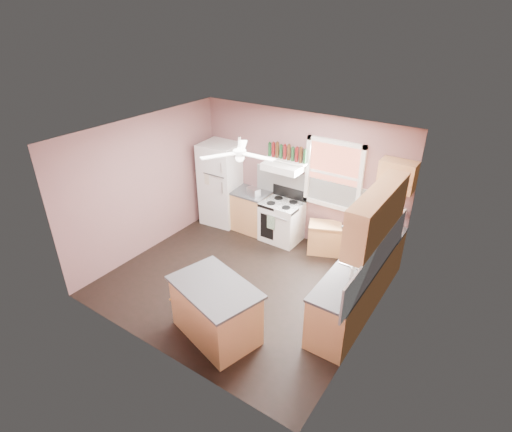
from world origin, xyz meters
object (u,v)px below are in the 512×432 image
Objects in this scene: stove at (282,221)px; island at (216,311)px; toaster at (254,192)px; refrigerator at (221,184)px; cart at (324,238)px.

island is (0.62, -2.94, 0.00)m from stove.
island is (1.26, -2.83, -0.56)m from toaster.
stove is at bearing -5.45° from refrigerator.
cart is at bearing 22.63° from toaster.
island is at bearing -119.52° from cart.
refrigerator is 3.68m from island.
toaster is 0.85m from stove.
cart is at bearing -4.32° from refrigerator.
stove and island have the same top height.
refrigerator reaches higher than toaster.
island is at bearing -59.47° from refrigerator.
refrigerator is 0.94m from toaster.
stove is at bearing 160.79° from cart.
refrigerator is at bearing 158.95° from cart.
cart is 0.50× the size of island.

